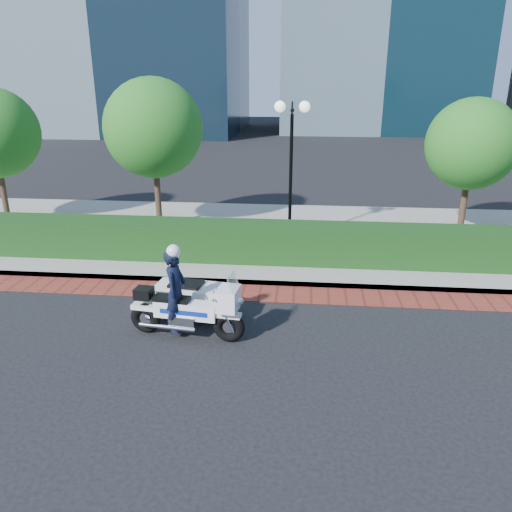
# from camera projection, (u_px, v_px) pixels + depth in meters

# --- Properties ---
(ground) EXTENTS (120.00, 120.00, 0.00)m
(ground) POSITION_uv_depth(u_px,v_px,m) (234.00, 321.00, 10.83)
(ground) COLOR black
(ground) RESTS_ON ground
(brick_strip) EXTENTS (60.00, 1.00, 0.01)m
(brick_strip) POSITION_uv_depth(u_px,v_px,m) (243.00, 293.00, 12.23)
(brick_strip) COLOR maroon
(brick_strip) RESTS_ON ground
(sidewalk) EXTENTS (60.00, 8.00, 0.15)m
(sidewalk) POSITION_uv_depth(u_px,v_px,m) (260.00, 235.00, 16.42)
(sidewalk) COLOR gray
(sidewalk) RESTS_ON ground
(hedge_main) EXTENTS (18.00, 1.20, 1.00)m
(hedge_main) POSITION_uv_depth(u_px,v_px,m) (252.00, 241.00, 13.98)
(hedge_main) COLOR black
(hedge_main) RESTS_ON sidewalk
(lamppost) EXTENTS (1.02, 0.70, 4.21)m
(lamppost) POSITION_uv_depth(u_px,v_px,m) (291.00, 151.00, 14.61)
(lamppost) COLOR black
(lamppost) RESTS_ON sidewalk
(tree_b) EXTENTS (3.20, 3.20, 4.89)m
(tree_b) POSITION_uv_depth(u_px,v_px,m) (153.00, 128.00, 16.08)
(tree_b) COLOR #332319
(tree_b) RESTS_ON sidewalk
(tree_c) EXTENTS (2.80, 2.80, 4.30)m
(tree_c) POSITION_uv_depth(u_px,v_px,m) (472.00, 144.00, 15.29)
(tree_c) COLOR #332319
(tree_c) RESTS_ON sidewalk
(police_motorcycle) EXTENTS (2.42, 1.84, 1.96)m
(police_motorcycle) POSITION_uv_depth(u_px,v_px,m) (187.00, 299.00, 10.28)
(police_motorcycle) COLOR black
(police_motorcycle) RESTS_ON ground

